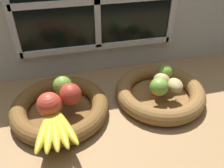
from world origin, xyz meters
The scene contains 13 objects.
ground_plane centered at (0.00, 0.00, -1.50)cm, with size 140.00×90.00×3.00cm, color #9E774C.
back_wall centered at (0.00, 29.77, 27.88)cm, with size 140.00×4.60×55.00cm.
fruit_bowl_left centered at (-18.75, 2.73, 2.78)cm, with size 34.04×34.04×5.91cm.
fruit_bowl_right centered at (18.62, 2.73, 2.78)cm, with size 33.77×33.77×5.91cm.
apple_green_back centered at (-16.79, 6.81, 9.43)cm, with size 7.05×7.05×7.05cm, color #7AA338.
apple_red_right centered at (-14.60, 0.88, 9.58)cm, with size 7.35×7.35×7.35cm, color #B73828.
apple_red_front centered at (-21.47, -3.08, 9.84)cm, with size 7.87×7.87×7.87cm, color #CC422D.
banana_bunch_front centered at (-20.46, -10.28, 7.30)cm, with size 13.78×19.72×2.79cm.
potato_large centered at (18.62, 2.73, 8.47)cm, with size 6.14×4.87×5.12cm, color tan.
potato_small centered at (22.24, -0.90, 8.12)cm, with size 6.89×5.39×4.42cm, color tan.
lime_near centered at (15.69, -1.66, 9.15)cm, with size 6.48×6.48×6.48cm, color #7AAD3D.
lime_far centered at (22.03, 7.12, 8.74)cm, with size 5.66×5.66×5.66cm, color #6B9E33.
chili_pepper centered at (19.35, -0.33, 7.09)cm, with size 2.37×2.37×13.08cm, color red.
Camera 1 is at (-15.07, -59.94, 57.32)cm, focal length 37.01 mm.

